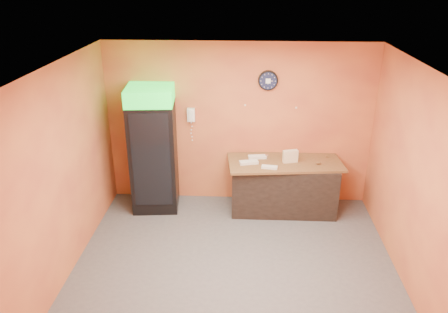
{
  "coord_description": "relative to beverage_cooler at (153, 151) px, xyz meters",
  "views": [
    {
      "loc": [
        0.12,
        -5.04,
        3.86
      ],
      "look_at": [
        -0.18,
        0.6,
        1.41
      ],
      "focal_mm": 35.0,
      "sensor_mm": 36.0,
      "label": 1
    }
  ],
  "objects": [
    {
      "name": "wall_phone",
      "position": [
        0.61,
        0.34,
        0.53
      ],
      "size": [
        0.13,
        0.11,
        0.23
      ],
      "color": "white",
      "rests_on": "back_wall"
    },
    {
      "name": "floor",
      "position": [
        1.42,
        -1.6,
        -1.04
      ],
      "size": [
        4.5,
        4.5,
        0.0
      ],
      "primitive_type": "plane",
      "color": "#47474C",
      "rests_on": "ground"
    },
    {
      "name": "wall_clock",
      "position": [
        1.89,
        0.37,
        1.14
      ],
      "size": [
        0.33,
        0.06,
        0.33
      ],
      "color": "black",
      "rests_on": "back_wall"
    },
    {
      "name": "sub_roll_stack",
      "position": [
        2.28,
        -0.01,
        -0.03
      ],
      "size": [
        0.26,
        0.15,
        0.21
      ],
      "rotation": [
        0.0,
        0.0,
        0.27
      ],
      "color": "beige",
      "rests_on": "butcher_paper"
    },
    {
      "name": "prep_counter",
      "position": [
        2.2,
        0.01,
        -0.61
      ],
      "size": [
        1.74,
        0.78,
        0.87
      ],
      "primitive_type": "cube",
      "rotation": [
        0.0,
        0.0,
        0.0
      ],
      "color": "black",
      "rests_on": "floor"
    },
    {
      "name": "back_wall",
      "position": [
        1.42,
        0.4,
        0.36
      ],
      "size": [
        4.5,
        0.02,
        2.8
      ],
      "primitive_type": "cube",
      "color": "orange",
      "rests_on": "floor"
    },
    {
      "name": "butcher_paper",
      "position": [
        2.2,
        0.01,
        -0.16
      ],
      "size": [
        1.94,
        1.02,
        0.04
      ],
      "primitive_type": "cube",
      "rotation": [
        0.0,
        0.0,
        0.1
      ],
      "color": "brown",
      "rests_on": "prep_counter"
    },
    {
      "name": "wrapped_sandwich_mid",
      "position": [
        1.94,
        -0.27,
        -0.12
      ],
      "size": [
        0.26,
        0.14,
        0.04
      ],
      "primitive_type": "cube",
      "rotation": [
        0.0,
        0.0,
        -0.15
      ],
      "color": "silver",
      "rests_on": "butcher_paper"
    },
    {
      "name": "beverage_cooler",
      "position": [
        0.0,
        0.0,
        0.0
      ],
      "size": [
        0.81,
        0.82,
        2.13
      ],
      "rotation": [
        0.0,
        0.0,
        0.09
      ],
      "color": "black",
      "rests_on": "floor"
    },
    {
      "name": "kitchen_tool",
      "position": [
        1.9,
        0.13,
        -0.11
      ],
      "size": [
        0.06,
        0.06,
        0.06
      ],
      "primitive_type": "cylinder",
      "color": "silver",
      "rests_on": "butcher_paper"
    },
    {
      "name": "right_wall",
      "position": [
        3.67,
        -1.6,
        0.36
      ],
      "size": [
        0.02,
        4.0,
        2.8
      ],
      "primitive_type": "cube",
      "color": "orange",
      "rests_on": "floor"
    },
    {
      "name": "ceiling",
      "position": [
        1.42,
        -1.6,
        1.76
      ],
      "size": [
        4.5,
        4.0,
        0.02
      ],
      "primitive_type": "cube",
      "color": "white",
      "rests_on": "back_wall"
    },
    {
      "name": "left_wall",
      "position": [
        -0.83,
        -1.6,
        0.36
      ],
      "size": [
        0.02,
        4.0,
        2.8
      ],
      "primitive_type": "cube",
      "color": "orange",
      "rests_on": "floor"
    },
    {
      "name": "wrapped_sandwich_left",
      "position": [
        1.6,
        -0.11,
        -0.11
      ],
      "size": [
        0.32,
        0.19,
        0.04
      ],
      "primitive_type": "cube",
      "rotation": [
        0.0,
        0.0,
        0.24
      ],
      "color": "silver",
      "rests_on": "butcher_paper"
    },
    {
      "name": "wrapped_sandwich_right",
      "position": [
        1.74,
        0.12,
        -0.11
      ],
      "size": [
        0.31,
        0.16,
        0.04
      ],
      "primitive_type": "cube",
      "rotation": [
        0.0,
        0.0,
        0.14
      ],
      "color": "silver",
      "rests_on": "butcher_paper"
    }
  ]
}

